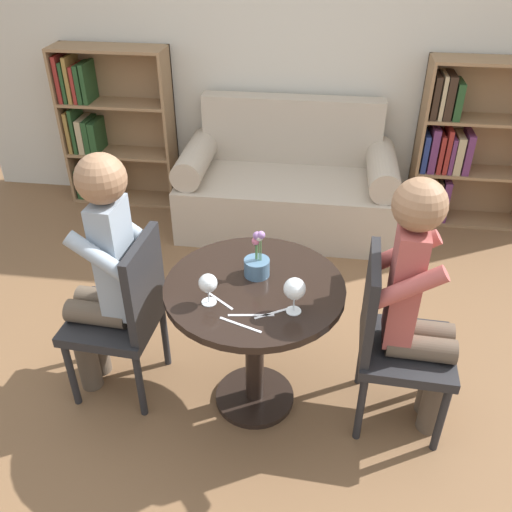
# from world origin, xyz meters

# --- Properties ---
(ground_plane) EXTENTS (16.00, 16.00, 0.00)m
(ground_plane) POSITION_xyz_m (0.00, 0.00, 0.00)
(ground_plane) COLOR brown
(back_wall) EXTENTS (5.20, 0.05, 2.70)m
(back_wall) POSITION_xyz_m (0.00, 2.25, 1.35)
(back_wall) COLOR beige
(back_wall) RESTS_ON ground_plane
(round_table) EXTENTS (0.81, 0.81, 0.73)m
(round_table) POSITION_xyz_m (0.00, 0.00, 0.55)
(round_table) COLOR black
(round_table) RESTS_ON ground_plane
(couch) EXTENTS (1.59, 0.80, 0.92)m
(couch) POSITION_xyz_m (0.00, 1.82, 0.31)
(couch) COLOR #B7A893
(couch) RESTS_ON ground_plane
(bookshelf_left) EXTENTS (0.87, 0.28, 1.24)m
(bookshelf_left) POSITION_xyz_m (-1.49, 2.09, 0.58)
(bookshelf_left) COLOR #93704C
(bookshelf_left) RESTS_ON ground_plane
(bookshelf_right) EXTENTS (0.87, 0.28, 1.24)m
(bookshelf_right) POSITION_xyz_m (1.26, 2.09, 0.59)
(bookshelf_right) COLOR #93704C
(bookshelf_right) RESTS_ON ground_plane
(chair_left) EXTENTS (0.45, 0.45, 0.90)m
(chair_left) POSITION_xyz_m (-0.63, 0.02, 0.49)
(chair_left) COLOR #232326
(chair_left) RESTS_ON ground_plane
(chair_right) EXTENTS (0.44, 0.44, 0.90)m
(chair_right) POSITION_xyz_m (0.63, 0.00, 0.49)
(chair_right) COLOR #232326
(chair_right) RESTS_ON ground_plane
(person_left) EXTENTS (0.43, 0.36, 1.30)m
(person_left) POSITION_xyz_m (-0.71, 0.03, 0.70)
(person_left) COLOR brown
(person_left) RESTS_ON ground_plane
(person_right) EXTENTS (0.43, 0.35, 1.28)m
(person_right) POSITION_xyz_m (0.71, -0.00, 0.69)
(person_right) COLOR brown
(person_right) RESTS_ON ground_plane
(wine_glass_left) EXTENTS (0.08, 0.08, 0.14)m
(wine_glass_left) POSITION_xyz_m (-0.17, -0.15, 0.82)
(wine_glass_left) COLOR white
(wine_glass_left) RESTS_ON round_table
(wine_glass_right) EXTENTS (0.09, 0.09, 0.16)m
(wine_glass_right) POSITION_xyz_m (0.18, -0.16, 0.84)
(wine_glass_right) COLOR white
(wine_glass_right) RESTS_ON round_table
(flower_vase) EXTENTS (0.12, 0.12, 0.23)m
(flower_vase) POSITION_xyz_m (0.00, 0.08, 0.80)
(flower_vase) COLOR slate
(flower_vase) RESTS_ON round_table
(knife_left_setting) EXTENTS (0.19, 0.04, 0.00)m
(knife_left_setting) POSITION_xyz_m (0.01, -0.21, 0.73)
(knife_left_setting) COLOR silver
(knife_left_setting) RESTS_ON round_table
(fork_left_setting) EXTENTS (0.16, 0.13, 0.00)m
(fork_left_setting) POSITION_xyz_m (-0.14, -0.12, 0.73)
(fork_left_setting) COLOR silver
(fork_left_setting) RESTS_ON round_table
(knife_right_setting) EXTENTS (0.18, 0.08, 0.00)m
(knife_right_setting) POSITION_xyz_m (-0.02, -0.27, 0.73)
(knife_right_setting) COLOR silver
(knife_right_setting) RESTS_ON round_table
(fork_right_setting) EXTENTS (0.17, 0.11, 0.00)m
(fork_right_setting) POSITION_xyz_m (0.11, -0.18, 0.73)
(fork_right_setting) COLOR silver
(fork_right_setting) RESTS_ON round_table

